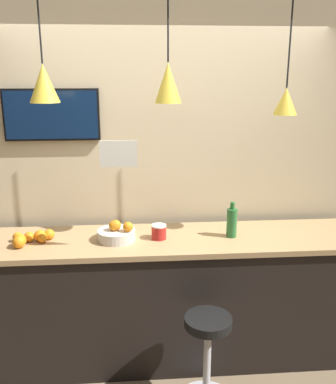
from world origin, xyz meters
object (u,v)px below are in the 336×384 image
(fruit_bowl, at_px, (117,233))
(mounted_tv, at_px, (52,115))
(juice_bottle, at_px, (232,222))
(bar_stool, at_px, (207,352))
(spread_jar, at_px, (159,232))

(fruit_bowl, bearing_deg, mounted_tv, 140.63)
(fruit_bowl, height_order, juice_bottle, juice_bottle)
(bar_stool, distance_m, juice_bottle, 0.92)
(bar_stool, relative_size, spread_jar, 6.03)
(bar_stool, bearing_deg, fruit_bowl, 137.57)
(spread_jar, bearing_deg, bar_stool, -62.42)
(bar_stool, xyz_separation_m, spread_jar, (-0.28, 0.54, 0.64))
(fruit_bowl, relative_size, spread_jar, 2.52)
(bar_stool, bearing_deg, mounted_tv, 138.90)
(juice_bottle, xyz_separation_m, mounted_tv, (-1.32, 0.39, 0.75))
(spread_jar, xyz_separation_m, mounted_tv, (-0.78, 0.39, 0.81))
(juice_bottle, bearing_deg, spread_jar, 180.00)
(bar_stool, height_order, juice_bottle, juice_bottle)
(fruit_bowl, bearing_deg, spread_jar, 0.54)
(bar_stool, bearing_deg, spread_jar, 117.58)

